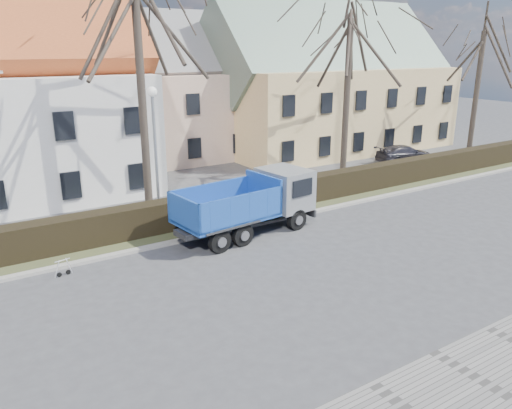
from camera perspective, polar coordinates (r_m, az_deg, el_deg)
ground at (r=17.78m, az=4.20°, el=-7.50°), size 120.00×120.00×0.00m
curb_far at (r=21.31m, az=-3.21°, el=-2.94°), size 80.00×0.30×0.12m
grass_strip at (r=22.64m, az=-5.21°, el=-1.77°), size 80.00×3.00×0.10m
hedge at (r=22.28m, az=-5.02°, el=-0.45°), size 60.00×0.90×1.30m
building_pink at (r=35.76m, az=-10.10°, el=11.66°), size 10.80×8.80×8.00m
building_yellow at (r=39.54m, az=8.31°, el=12.65°), size 18.80×10.80×8.50m
tree_1 at (r=22.72m, az=-13.07°, el=14.12°), size 9.20×9.20×12.65m
tree_2 at (r=29.14m, az=10.40°, el=13.32°), size 8.00×8.00×11.00m
tree_3 at (r=38.32m, az=24.02°, el=12.67°), size 7.60×7.60×10.45m
dump_truck at (r=20.54m, az=-1.58°, el=-0.13°), size 6.61×3.04×2.56m
streetlight at (r=21.71m, az=-11.36°, el=5.29°), size 0.47×0.47×6.05m
cart_frame at (r=18.36m, az=-21.79°, el=-6.81°), size 0.79×0.54×0.67m
parked_car_b at (r=35.44m, az=16.57°, el=5.57°), size 4.29×2.27×1.18m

